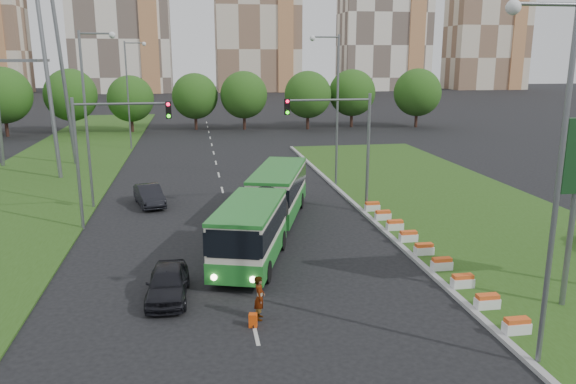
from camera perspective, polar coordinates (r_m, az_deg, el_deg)
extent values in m
plane|color=black|center=(28.11, 1.45, -7.94)|extent=(360.00, 360.00, 0.00)
cube|color=#2A4B15|center=(39.54, 17.99, -2.11)|extent=(14.00, 60.00, 0.15)
cube|color=#999999|center=(36.89, 8.34, -2.66)|extent=(0.30, 60.00, 0.18)
cube|color=#2A4B15|center=(53.30, -23.43, 1.34)|extent=(12.00, 110.00, 0.10)
cylinder|color=slate|center=(25.86, 26.65, -4.80)|extent=(0.24, 0.24, 5.60)
cylinder|color=slate|center=(37.98, 8.13, 3.87)|extent=(0.20, 0.20, 8.00)
cylinder|color=slate|center=(36.81, 4.18, 9.31)|extent=(5.50, 0.14, 0.14)
cube|color=black|center=(36.29, -0.10, 8.66)|extent=(0.32, 0.32, 1.00)
cylinder|color=slate|center=(35.92, -20.59, 2.58)|extent=(0.20, 0.20, 8.00)
cylinder|color=slate|center=(35.03, -16.62, 8.58)|extent=(5.50, 0.14, 0.14)
cube|color=black|center=(34.84, -12.04, 8.16)|extent=(0.32, 0.32, 1.00)
cube|color=white|center=(177.50, -16.80, 18.09)|extent=(28.00, 15.00, 52.00)
cube|color=beige|center=(177.42, -3.18, 18.29)|extent=(25.00, 15.00, 50.00)
cube|color=white|center=(186.11, 9.77, 17.44)|extent=(27.00, 15.00, 47.00)
cube|color=beige|center=(199.96, 19.61, 15.59)|extent=(24.00, 14.00, 40.00)
cube|color=beige|center=(28.08, -1.30, -4.05)|extent=(2.59, 7.14, 2.79)
cube|color=beige|center=(36.84, -3.35, 0.21)|extent=(2.59, 8.69, 2.79)
cylinder|color=black|center=(32.07, -2.37, -1.90)|extent=(2.59, 1.29, 2.59)
cube|color=#207227|center=(28.37, -1.29, -5.84)|extent=(2.67, 7.19, 0.98)
cube|color=#207227|center=(37.07, -3.33, -1.19)|extent=(2.67, 8.74, 0.98)
cube|color=black|center=(27.94, -1.30, -3.14)|extent=(2.67, 7.19, 1.09)
cube|color=black|center=(36.73, -3.36, 0.91)|extent=(2.67, 8.74, 1.09)
imported|color=black|center=(25.29, -12.13, -9.00)|extent=(1.91, 4.38, 1.47)
imported|color=black|center=(41.02, -13.91, -0.34)|extent=(2.64, 4.70, 1.47)
imported|color=gray|center=(22.89, -2.90, -10.68)|extent=(0.53, 0.73, 1.83)
cube|color=#D9440B|center=(22.55, -3.57, -12.88)|extent=(0.32, 0.27, 0.55)
cylinder|color=black|center=(22.53, -3.53, -13.51)|extent=(0.04, 0.13, 0.13)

